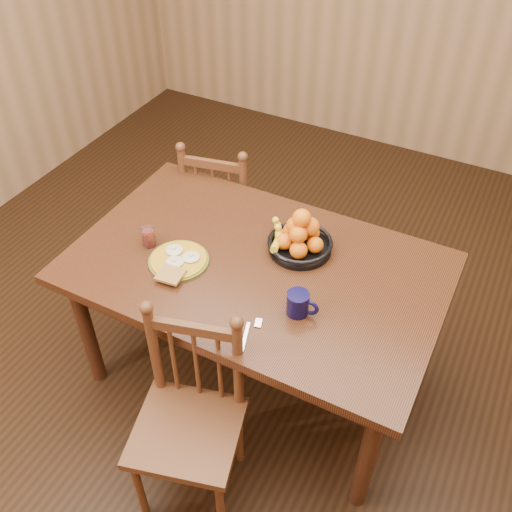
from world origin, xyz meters
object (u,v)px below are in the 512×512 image
at_px(chair_far, 223,209).
at_px(fruit_bowl, 299,238).
at_px(breakfast_plate, 178,261).
at_px(chair_near, 189,420).
at_px(coffee_mug, 299,304).
at_px(dining_table, 256,279).

height_order(chair_far, fruit_bowl, fruit_bowl).
bearing_deg(breakfast_plate, fruit_bowl, 36.89).
height_order(chair_near, breakfast_plate, chair_near).
bearing_deg(coffee_mug, fruit_bowl, 114.08).
bearing_deg(coffee_mug, dining_table, 148.50).
relative_size(dining_table, chair_near, 1.76).
bearing_deg(chair_far, dining_table, 118.94).
bearing_deg(breakfast_plate, dining_table, 25.45).
distance_m(dining_table, breakfast_plate, 0.35).
relative_size(chair_near, fruit_bowl, 2.81).
bearing_deg(coffee_mug, chair_far, 135.63).
bearing_deg(coffee_mug, chair_near, -118.17).
xyz_separation_m(chair_far, coffee_mug, (0.82, -0.80, 0.37)).
xyz_separation_m(coffee_mug, fruit_bowl, (-0.15, 0.35, 0.01)).
distance_m(chair_near, fruit_bowl, 0.89).
relative_size(chair_far, chair_near, 0.99).
xyz_separation_m(dining_table, chair_far, (-0.54, 0.63, -0.23)).
xyz_separation_m(chair_far, breakfast_plate, (0.24, -0.78, 0.33)).
distance_m(breakfast_plate, coffee_mug, 0.58).
bearing_deg(dining_table, coffee_mug, -31.50).
relative_size(chair_far, breakfast_plate, 3.07).
height_order(dining_table, breakfast_plate, breakfast_plate).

